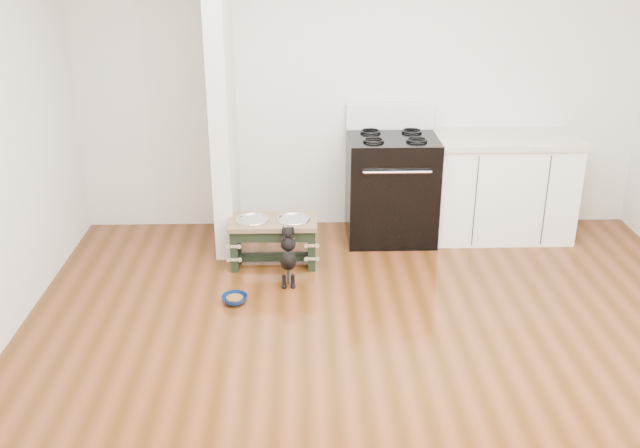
# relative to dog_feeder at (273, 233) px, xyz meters

# --- Properties ---
(ground) EXTENTS (5.00, 5.00, 0.00)m
(ground) POSITION_rel_dog_feeder_xyz_m (0.77, -1.62, -0.28)
(ground) COLOR #46270C
(ground) RESTS_ON ground
(room_shell) EXTENTS (5.00, 5.00, 5.00)m
(room_shell) POSITION_rel_dog_feeder_xyz_m (0.77, -1.62, 1.34)
(room_shell) COLOR silver
(room_shell) RESTS_ON ground
(partition_wall) EXTENTS (0.15, 0.80, 2.70)m
(partition_wall) POSITION_rel_dog_feeder_xyz_m (-0.41, 0.48, 1.07)
(partition_wall) COLOR silver
(partition_wall) RESTS_ON ground
(oven_range) EXTENTS (0.76, 0.69, 1.14)m
(oven_range) POSITION_rel_dog_feeder_xyz_m (1.02, 0.54, 0.20)
(oven_range) COLOR black
(oven_range) RESTS_ON ground
(cabinet_run) EXTENTS (1.24, 0.64, 0.91)m
(cabinet_run) POSITION_rel_dog_feeder_xyz_m (2.00, 0.56, 0.18)
(cabinet_run) COLOR white
(cabinet_run) RESTS_ON ground
(dog_feeder) EXTENTS (0.71, 0.38, 0.40)m
(dog_feeder) POSITION_rel_dog_feeder_xyz_m (0.00, 0.00, 0.00)
(dog_feeder) COLOR black
(dog_feeder) RESTS_ON ground
(puppy) EXTENTS (0.12, 0.36, 0.43)m
(puppy) POSITION_rel_dog_feeder_xyz_m (0.13, -0.32, -0.04)
(puppy) COLOR black
(puppy) RESTS_ON ground
(floor_bowl) EXTENTS (0.22, 0.22, 0.06)m
(floor_bowl) POSITION_rel_dog_feeder_xyz_m (-0.27, -0.66, -0.25)
(floor_bowl) COLOR #0B1F52
(floor_bowl) RESTS_ON ground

